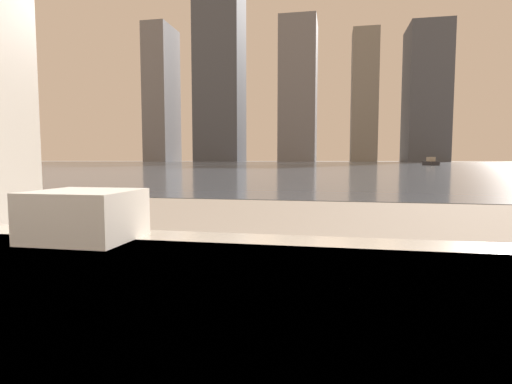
# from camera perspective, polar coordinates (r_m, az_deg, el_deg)

# --- Properties ---
(towel_stack) EXTENTS (0.24, 0.21, 0.12)m
(towel_stack) POSITION_cam_1_polar(r_m,az_deg,el_deg) (1.06, -23.23, -3.05)
(towel_stack) COLOR white
(towel_stack) RESTS_ON bathtub
(harbor_water) EXTENTS (180.00, 110.00, 0.01)m
(harbor_water) POSITION_cam_1_polar(r_m,az_deg,el_deg) (61.91, 10.54, 3.97)
(harbor_water) COLOR slate
(harbor_water) RESTS_ON ground_plane
(harbor_boat_2) EXTENTS (1.41, 2.73, 0.97)m
(harbor_boat_2) POSITION_cam_1_polar(r_m,az_deg,el_deg) (50.80, 23.69, 3.90)
(harbor_boat_2) COLOR #2D2D33
(harbor_boat_2) RESTS_ON harbor_water
(skyline_tower_0) EXTENTS (7.28, 12.99, 41.15)m
(skyline_tower_0) POSITION_cam_1_polar(r_m,az_deg,el_deg) (130.56, -13.30, 13.33)
(skyline_tower_0) COLOR slate
(skyline_tower_0) RESTS_ON ground_plane
(skyline_tower_1) EXTENTS (13.42, 12.61, 77.41)m
(skyline_tower_1) POSITION_cam_1_polar(r_m,az_deg,el_deg) (128.37, -5.21, 21.90)
(skyline_tower_1) COLOR #4C515B
(skyline_tower_1) RESTS_ON ground_plane
(skyline_tower_2) EXTENTS (10.34, 13.68, 40.26)m
(skyline_tower_2) POSITION_cam_1_polar(r_m,az_deg,el_deg) (119.92, 6.08, 14.00)
(skyline_tower_2) COLOR slate
(skyline_tower_2) RESTS_ON ground_plane
(skyline_tower_3) EXTENTS (7.13, 8.43, 36.46)m
(skyline_tower_3) POSITION_cam_1_polar(r_m,az_deg,el_deg) (119.50, 15.21, 12.97)
(skyline_tower_3) COLOR gray
(skyline_tower_3) RESTS_ON ground_plane
(skyline_tower_4) EXTENTS (10.61, 13.92, 36.68)m
(skyline_tower_4) POSITION_cam_1_polar(r_m,az_deg,el_deg) (121.77, 23.10, 12.66)
(skyline_tower_4) COLOR #4C515B
(skyline_tower_4) RESTS_ON ground_plane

